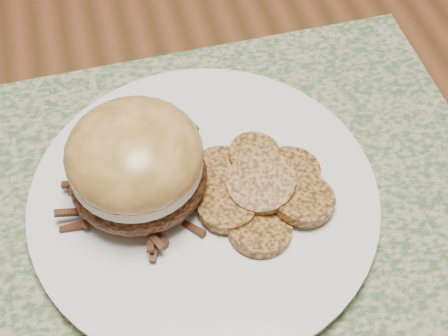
{
  "coord_description": "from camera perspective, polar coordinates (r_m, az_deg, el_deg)",
  "views": [
    {
      "loc": [
        -0.19,
        -0.3,
        1.18
      ],
      "look_at": [
        -0.11,
        -0.03,
        0.79
      ],
      "focal_mm": 50.0,
      "sensor_mm": 36.0,
      "label": 1
    }
  ],
  "objects": [
    {
      "name": "dining_table",
      "position": [
        0.62,
        9.68,
        -2.24
      ],
      "size": [
        1.5,
        0.9,
        0.75
      ],
      "color": "brown",
      "rests_on": "ground"
    },
    {
      "name": "placemat",
      "position": [
        0.51,
        -0.52,
        -2.07
      ],
      "size": [
        0.45,
        0.33,
        0.0
      ],
      "primitive_type": "cube",
      "color": "#3E6232",
      "rests_on": "dining_table"
    },
    {
      "name": "dinner_plate",
      "position": [
        0.5,
        -1.83,
        -2.91
      ],
      "size": [
        0.26,
        0.26,
        0.02
      ],
      "primitive_type": "cylinder",
      "color": "white",
      "rests_on": "placemat"
    },
    {
      "name": "pork_sandwich",
      "position": [
        0.46,
        -8.04,
        0.35
      ],
      "size": [
        0.11,
        0.11,
        0.08
      ],
      "rotation": [
        0.0,
        0.0,
        -0.05
      ],
      "color": "black",
      "rests_on": "dinner_plate"
    },
    {
      "name": "roasted_potatoes",
      "position": [
        0.49,
        3.32,
        -1.84
      ],
      "size": [
        0.13,
        0.12,
        0.03
      ],
      "color": "#A46C30",
      "rests_on": "dinner_plate"
    }
  ]
}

